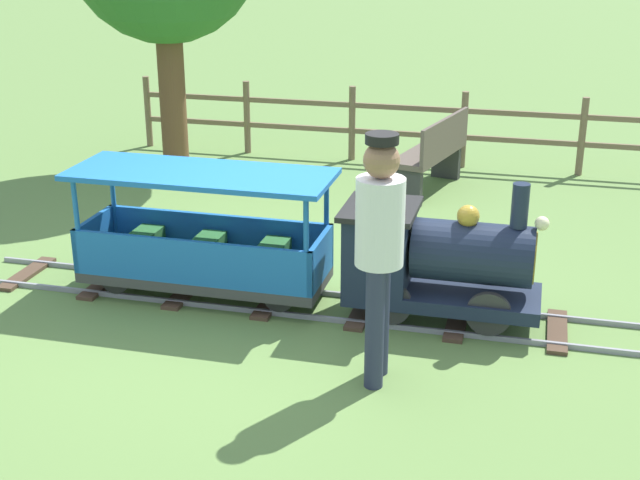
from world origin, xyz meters
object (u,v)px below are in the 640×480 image
Objects in this scene: conductor_person at (379,241)px; locomotive at (433,259)px; passenger_car at (204,245)px; park_bench at (433,154)px.

locomotive is at bearing 167.13° from conductor_person.
passenger_car is (0.00, -1.77, -0.06)m from locomotive.
locomotive is at bearing 90.00° from passenger_car.
passenger_car is 3.45m from park_bench.
conductor_person is 4.18m from park_bench.
passenger_car is 1.90m from conductor_person.
conductor_person is 1.19× the size of park_bench.
conductor_person reaches higher than park_bench.
locomotive reaches higher than passenger_car.
locomotive is 0.72× the size of passenger_car.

